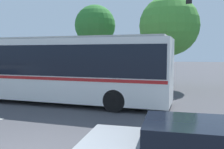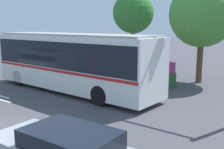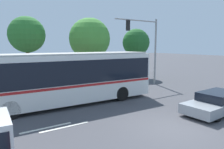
{
  "view_description": "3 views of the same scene",
  "coord_description": "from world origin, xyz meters",
  "px_view_note": "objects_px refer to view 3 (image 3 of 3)",
  "views": [
    {
      "loc": [
        3.8,
        -4.99,
        2.59
      ],
      "look_at": [
        0.76,
        5.74,
        1.61
      ],
      "focal_mm": 39.89,
      "sensor_mm": 36.0,
      "label": 1
    },
    {
      "loc": [
        9.06,
        -4.22,
        3.8
      ],
      "look_at": [
        2.32,
        4.56,
        1.78
      ],
      "focal_mm": 43.21,
      "sensor_mm": 36.0,
      "label": 2
    },
    {
      "loc": [
        -7.43,
        -6.08,
        3.85
      ],
      "look_at": [
        0.3,
        5.52,
        1.88
      ],
      "focal_mm": 33.36,
      "sensor_mm": 36.0,
      "label": 3
    }
  ],
  "objects_px": {
    "city_bus": "(71,75)",
    "sedan_foreground": "(218,102)",
    "street_tree_left": "(27,35)",
    "street_tree_centre": "(90,39)",
    "traffic_light_pole": "(147,41)",
    "street_tree_right": "(136,43)"
  },
  "relations": [
    {
      "from": "sedan_foreground",
      "to": "street_tree_left",
      "type": "bearing_deg",
      "value": -65.15
    },
    {
      "from": "sedan_foreground",
      "to": "street_tree_right",
      "type": "distance_m",
      "value": 14.16
    },
    {
      "from": "traffic_light_pole",
      "to": "street_tree_right",
      "type": "bearing_deg",
      "value": -118.49
    },
    {
      "from": "sedan_foreground",
      "to": "street_tree_centre",
      "type": "xyz_separation_m",
      "value": [
        -1.35,
        13.26,
        3.94
      ]
    },
    {
      "from": "sedan_foreground",
      "to": "street_tree_centre",
      "type": "bearing_deg",
      "value": -86.59
    },
    {
      "from": "traffic_light_pole",
      "to": "street_tree_right",
      "type": "xyz_separation_m",
      "value": [
        2.46,
        4.53,
        -0.03
      ]
    },
    {
      "from": "street_tree_left",
      "to": "city_bus",
      "type": "bearing_deg",
      "value": -83.2
    },
    {
      "from": "street_tree_centre",
      "to": "city_bus",
      "type": "bearing_deg",
      "value": -126.01
    },
    {
      "from": "city_bus",
      "to": "street_tree_left",
      "type": "relative_size",
      "value": 1.74
    },
    {
      "from": "city_bus",
      "to": "street_tree_centre",
      "type": "relative_size",
      "value": 1.69
    },
    {
      "from": "sedan_foreground",
      "to": "traffic_light_pole",
      "type": "height_order",
      "value": "traffic_light_pole"
    },
    {
      "from": "street_tree_left",
      "to": "street_tree_centre",
      "type": "xyz_separation_m",
      "value": [
        5.99,
        -0.99,
        -0.28
      ]
    },
    {
      "from": "traffic_light_pole",
      "to": "street_tree_centre",
      "type": "height_order",
      "value": "street_tree_centre"
    },
    {
      "from": "sedan_foreground",
      "to": "street_tree_left",
      "type": "xyz_separation_m",
      "value": [
        -7.34,
        14.25,
        4.22
      ]
    },
    {
      "from": "sedan_foreground",
      "to": "street_tree_centre",
      "type": "height_order",
      "value": "street_tree_centre"
    },
    {
      "from": "sedan_foreground",
      "to": "traffic_light_pole",
      "type": "bearing_deg",
      "value": -107.03
    },
    {
      "from": "street_tree_left",
      "to": "street_tree_centre",
      "type": "height_order",
      "value": "street_tree_centre"
    },
    {
      "from": "city_bus",
      "to": "sedan_foreground",
      "type": "bearing_deg",
      "value": 137.25
    },
    {
      "from": "city_bus",
      "to": "street_tree_right",
      "type": "xyz_separation_m",
      "value": [
        11.03,
        6.57,
        2.26
      ]
    },
    {
      "from": "street_tree_left",
      "to": "street_tree_right",
      "type": "distance_m",
      "value": 12.07
    },
    {
      "from": "street_tree_centre",
      "to": "traffic_light_pole",
      "type": "bearing_deg",
      "value": -54.24
    },
    {
      "from": "traffic_light_pole",
      "to": "street_tree_left",
      "type": "distance_m",
      "value": 11.21
    }
  ]
}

